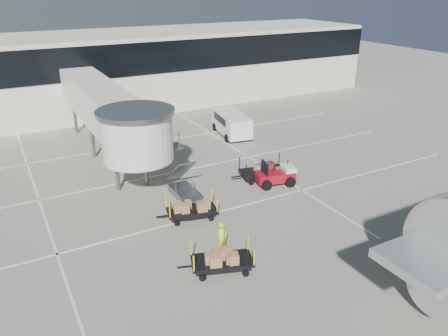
{
  "coord_description": "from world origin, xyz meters",
  "views": [
    {
      "loc": [
        -11.49,
        -19.05,
        13.13
      ],
      "look_at": [
        0.93,
        3.81,
        2.0
      ],
      "focal_mm": 35.0,
      "sensor_mm": 36.0,
      "label": 1
    }
  ],
  "objects_px": {
    "baggage_tug": "(276,176)",
    "ground_worker": "(222,238)",
    "suitcase_cart": "(264,172)",
    "box_cart_near": "(223,261)",
    "box_cart_far": "(192,210)",
    "minivan": "(231,122)"
  },
  "relations": [
    {
      "from": "suitcase_cart",
      "to": "box_cart_far",
      "type": "distance_m",
      "value": 7.42
    },
    {
      "from": "baggage_tug",
      "to": "suitcase_cart",
      "type": "relative_size",
      "value": 0.71
    },
    {
      "from": "baggage_tug",
      "to": "suitcase_cart",
      "type": "xyz_separation_m",
      "value": [
        -0.23,
        1.14,
        -0.08
      ]
    },
    {
      "from": "baggage_tug",
      "to": "box_cart_near",
      "type": "bearing_deg",
      "value": -126.69
    },
    {
      "from": "suitcase_cart",
      "to": "box_cart_near",
      "type": "xyz_separation_m",
      "value": [
        -7.79,
        -8.16,
        -0.03
      ]
    },
    {
      "from": "baggage_tug",
      "to": "ground_worker",
      "type": "relative_size",
      "value": 1.57
    },
    {
      "from": "baggage_tug",
      "to": "minivan",
      "type": "relative_size",
      "value": 0.53
    },
    {
      "from": "box_cart_far",
      "to": "box_cart_near",
      "type": "bearing_deg",
      "value": -86.63
    },
    {
      "from": "baggage_tug",
      "to": "minivan",
      "type": "height_order",
      "value": "minivan"
    },
    {
      "from": "baggage_tug",
      "to": "ground_worker",
      "type": "height_order",
      "value": "ground_worker"
    },
    {
      "from": "suitcase_cart",
      "to": "box_cart_near",
      "type": "relative_size",
      "value": 1.09
    },
    {
      "from": "suitcase_cart",
      "to": "ground_worker",
      "type": "xyz_separation_m",
      "value": [
        -7.11,
        -6.84,
        0.37
      ]
    },
    {
      "from": "baggage_tug",
      "to": "minivan",
      "type": "xyz_separation_m",
      "value": [
        2.54,
        10.96,
        0.55
      ]
    },
    {
      "from": "box_cart_far",
      "to": "baggage_tug",
      "type": "bearing_deg",
      "value": 24.75
    },
    {
      "from": "box_cart_near",
      "to": "box_cart_far",
      "type": "bearing_deg",
      "value": 99.91
    },
    {
      "from": "box_cart_far",
      "to": "minivan",
      "type": "distance_m",
      "value": 15.83
    },
    {
      "from": "suitcase_cart",
      "to": "minivan",
      "type": "relative_size",
      "value": 0.74
    },
    {
      "from": "minivan",
      "to": "suitcase_cart",
      "type": "bearing_deg",
      "value": -96.38
    },
    {
      "from": "suitcase_cart",
      "to": "box_cart_near",
      "type": "distance_m",
      "value": 11.28
    },
    {
      "from": "baggage_tug",
      "to": "ground_worker",
      "type": "distance_m",
      "value": 9.3
    },
    {
      "from": "box_cart_far",
      "to": "minivan",
      "type": "xyz_separation_m",
      "value": [
        9.68,
        12.51,
        0.64
      ]
    },
    {
      "from": "suitcase_cart",
      "to": "minivan",
      "type": "distance_m",
      "value": 10.22
    }
  ]
}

